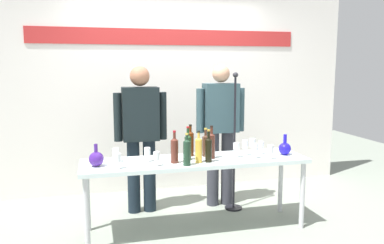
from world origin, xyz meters
name	(u,v)px	position (x,y,z in m)	size (l,w,h in m)	color
ground_plane	(196,229)	(0.00, 0.00, 0.00)	(10.00, 10.00, 0.00)	gray
back_wall	(168,76)	(0.00, 1.44, 1.50)	(4.94, 0.11, 3.00)	white
display_table	(196,165)	(0.00, 0.00, 0.66)	(2.23, 0.57, 0.73)	silver
decanter_blue_left	(96,159)	(-0.96, -0.04, 0.80)	(0.14, 0.14, 0.21)	#431F83
decanter_blue_right	(285,148)	(0.95, -0.04, 0.80)	(0.13, 0.13, 0.22)	#1C15BB
presenter_left	(141,130)	(-0.46, 0.63, 0.93)	(0.59, 0.22, 1.64)	black
presenter_right	(220,126)	(0.46, 0.63, 0.94)	(0.58, 0.22, 1.66)	#35363F
wine_bottle_0	(209,149)	(0.09, -0.14, 0.86)	(0.06, 0.06, 0.32)	black
wine_bottle_1	(190,142)	(-0.02, 0.16, 0.87)	(0.07, 0.07, 0.33)	#55240B
wine_bottle_2	(187,151)	(-0.14, -0.21, 0.86)	(0.07, 0.07, 0.30)	#1B3524
wine_bottle_3	(206,144)	(0.13, 0.11, 0.85)	(0.07, 0.07, 0.29)	#472B1D
wine_bottle_4	(188,146)	(-0.08, 0.00, 0.86)	(0.07, 0.07, 0.33)	#1F4223
wine_bottle_5	(212,145)	(0.16, 0.00, 0.87)	(0.07, 0.07, 0.33)	#4D251A
wine_bottle_6	(199,149)	(-0.01, -0.13, 0.86)	(0.06, 0.06, 0.31)	gold
wine_bottle_7	(174,149)	(-0.23, -0.09, 0.86)	(0.07, 0.07, 0.31)	#54261C
wine_glass_left_0	(116,152)	(-0.77, 0.08, 0.82)	(0.07, 0.07, 0.13)	white
wine_glass_left_1	(157,156)	(-0.42, -0.17, 0.82)	(0.06, 0.06, 0.14)	white
wine_glass_left_2	(147,152)	(-0.48, 0.02, 0.82)	(0.06, 0.06, 0.14)	white
wine_glass_left_3	(118,158)	(-0.77, -0.18, 0.83)	(0.06, 0.06, 0.14)	white
wine_glass_right_0	(245,144)	(0.53, 0.03, 0.84)	(0.06, 0.06, 0.16)	white
wine_glass_right_1	(252,143)	(0.66, 0.15, 0.83)	(0.07, 0.07, 0.15)	white
wine_glass_right_2	(255,148)	(0.58, -0.12, 0.83)	(0.06, 0.06, 0.15)	white
wine_glass_right_3	(271,150)	(0.71, -0.19, 0.83)	(0.06, 0.06, 0.14)	white
wine_glass_right_4	(261,145)	(0.73, 0.07, 0.82)	(0.06, 0.06, 0.13)	white
wine_glass_right_5	(236,147)	(0.41, -0.03, 0.84)	(0.06, 0.06, 0.15)	white
microphone_stand	(234,164)	(0.57, 0.44, 0.53)	(0.20, 0.20, 1.57)	black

